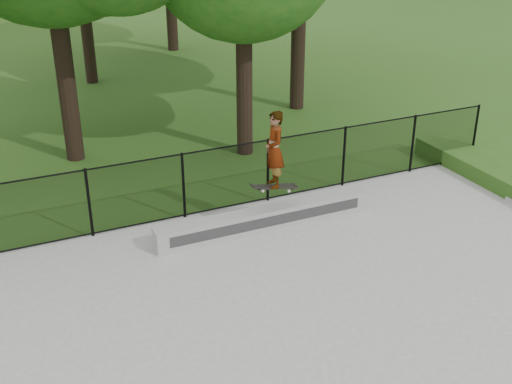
# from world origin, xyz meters

# --- Properties ---
(grind_ledge) EXTENTS (4.78, 0.40, 0.46)m
(grind_ledge) POSITION_xyz_m (1.36, 4.70, 0.29)
(grind_ledge) COLOR #9A9A95
(grind_ledge) RESTS_ON concrete_slab
(skater_airborne) EXTENTS (0.84, 0.63, 1.74)m
(skater_airborne) POSITION_xyz_m (1.53, 4.65, 1.79)
(skater_airborne) COLOR black
(skater_airborne) RESTS_ON ground
(chainlink_fence) EXTENTS (16.06, 0.06, 1.50)m
(chainlink_fence) POSITION_xyz_m (0.00, 5.90, 0.81)
(chainlink_fence) COLOR black
(chainlink_fence) RESTS_ON concrete_slab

